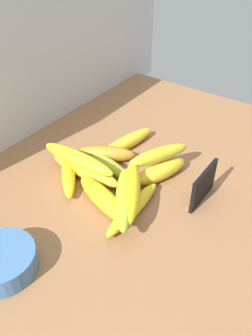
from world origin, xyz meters
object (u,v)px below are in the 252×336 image
(banana_8, at_px, (159,155))
(banana_2, at_px, (68,172))
(banana_0, at_px, (133,208))
(banana_10, at_px, (78,159))
(banana_9, at_px, (124,198))
(banana_5, at_px, (125,143))
(banana_11, at_px, (131,190))
(banana_3, at_px, (106,154))
(fruit_bowl, at_px, (2,261))
(banana_4, at_px, (85,170))
(banana_6, at_px, (161,171))
(chalkboard_sign, at_px, (203,186))
(banana_1, at_px, (107,164))
(banana_7, at_px, (105,200))

(banana_8, bearing_deg, banana_2, 128.09)
(banana_0, relative_size, banana_10, 0.93)
(banana_0, height_order, banana_9, banana_9)
(banana_5, bearing_deg, banana_11, -141.16)
(banana_2, bearing_deg, banana_3, -15.85)
(fruit_bowl, height_order, banana_4, fruit_bowl)
(banana_2, relative_size, banana_3, 1.24)
(banana_3, xyz_separation_m, banana_11, (-0.11, -0.15, 0.03))
(banana_6, bearing_deg, banana_4, 123.86)
(chalkboard_sign, height_order, banana_5, chalkboard_sign)
(banana_1, xyz_separation_m, banana_9, (-0.10, -0.13, 0.03))
(chalkboard_sign, distance_m, banana_5, 0.27)
(banana_10, relative_size, banana_11, 1.05)
(banana_7, height_order, banana_8, banana_8)
(banana_4, distance_m, banana_11, 0.16)
(fruit_bowl, height_order, banana_6, same)
(banana_0, bearing_deg, banana_8, 10.20)
(fruit_bowl, bearing_deg, banana_1, 4.21)
(banana_5, bearing_deg, banana_7, -155.66)
(banana_4, bearing_deg, banana_1, -27.74)
(fruit_bowl, xyz_separation_m, banana_11, (0.27, -0.10, 0.03))
(banana_0, xyz_separation_m, banana_1, (0.09, 0.14, 0.00))
(fruit_bowl, bearing_deg, banana_5, 5.57)
(banana_9, xyz_separation_m, banana_10, (0.04, 0.16, 0.01))
(banana_5, bearing_deg, banana_2, 167.00)
(fruit_bowl, height_order, banana_0, fruit_bowl)
(banana_8, bearing_deg, banana_4, 128.03)
(banana_5, relative_size, banana_8, 1.24)
(chalkboard_sign, distance_m, banana_0, 0.16)
(fruit_bowl, bearing_deg, banana_4, 10.32)
(banana_9, bearing_deg, banana_7, 96.37)
(banana_7, bearing_deg, fruit_bowl, 167.78)
(fruit_bowl, distance_m, banana_9, 0.26)
(banana_3, bearing_deg, banana_8, -79.04)
(banana_7, relative_size, banana_11, 0.96)
(banana_2, bearing_deg, chalkboard_sign, -68.55)
(banana_3, distance_m, banana_7, 0.17)
(banana_0, height_order, banana_4, banana_4)
(fruit_bowl, distance_m, banana_4, 0.30)
(chalkboard_sign, bearing_deg, banana_2, 111.45)
(banana_3, relative_size, banana_11, 0.78)
(banana_9, bearing_deg, banana_0, -44.78)
(banana_1, height_order, banana_9, banana_9)
(banana_6, bearing_deg, banana_1, 111.69)
(banana_2, bearing_deg, banana_11, -89.41)
(fruit_bowl, xyz_separation_m, banana_2, (0.27, 0.09, -0.01))
(banana_5, distance_m, banana_9, 0.25)
(banana_4, xyz_separation_m, banana_8, (0.11, -0.14, 0.04))
(banana_1, xyz_separation_m, banana_11, (-0.08, -0.13, 0.03))
(banana_3, bearing_deg, banana_11, -124.46)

